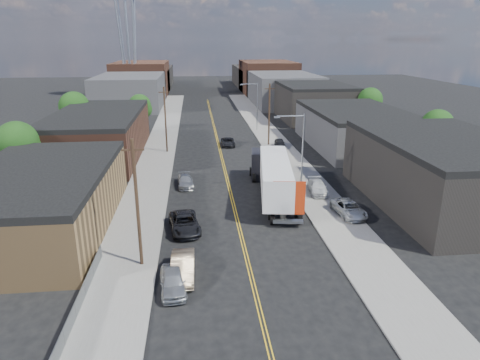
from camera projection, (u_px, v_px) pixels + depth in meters
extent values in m
plane|color=black|center=(215.00, 132.00, 81.13)|extent=(260.00, 260.00, 0.00)
cube|color=gold|center=(220.00, 151.00, 66.96)|extent=(0.32, 120.00, 0.01)
cube|color=slate|center=(159.00, 152.00, 65.99)|extent=(5.00, 140.00, 0.15)
cube|color=slate|center=(280.00, 149.00, 67.89)|extent=(5.00, 140.00, 0.15)
cube|color=brown|center=(40.00, 203.00, 38.88)|extent=(12.00, 22.00, 5.00)
cube|color=black|center=(36.00, 173.00, 38.00)|extent=(12.00, 22.00, 0.60)
cube|color=#43251B|center=(99.00, 136.00, 63.28)|extent=(12.00, 26.00, 6.00)
cube|color=black|center=(97.00, 114.00, 62.24)|extent=(12.00, 26.00, 0.60)
cube|color=black|center=(445.00, 174.00, 44.53)|extent=(14.00, 22.00, 6.50)
cube|color=black|center=(450.00, 141.00, 43.42)|extent=(14.00, 22.00, 0.60)
cube|color=navy|center=(383.00, 173.00, 43.74)|extent=(0.30, 20.00, 0.80)
cube|color=#343436|center=(355.00, 130.00, 69.25)|extent=(14.00, 24.00, 5.50)
cube|color=black|center=(357.00, 111.00, 68.29)|extent=(14.00, 24.00, 0.60)
cube|color=black|center=(313.00, 103.00, 93.57)|extent=(14.00, 22.00, 7.00)
cube|color=black|center=(313.00, 85.00, 92.38)|extent=(14.00, 22.00, 0.60)
cube|color=#343436|center=(131.00, 91.00, 110.94)|extent=(16.00, 30.00, 8.00)
cube|color=#343436|center=(283.00, 89.00, 114.94)|extent=(16.00, 30.00, 8.00)
cube|color=#43251B|center=(142.00, 78.00, 134.24)|extent=(16.00, 26.00, 10.00)
cube|color=#43251B|center=(267.00, 77.00, 138.24)|extent=(16.00, 26.00, 10.00)
cube|color=black|center=(148.00, 78.00, 153.60)|extent=(16.00, 40.00, 7.00)
cube|color=black|center=(258.00, 77.00, 157.60)|extent=(16.00, 40.00, 7.00)
cylinder|color=gray|center=(128.00, 46.00, 121.46)|extent=(0.80, 0.80, 30.00)
cylinder|color=gray|center=(121.00, 46.00, 119.63)|extent=(1.94, 1.94, 29.98)
cylinder|color=gray|center=(134.00, 46.00, 119.98)|extent=(1.94, 1.94, 29.98)
cylinder|color=gray|center=(123.00, 45.00, 122.95)|extent=(1.94, 1.94, 29.98)
cylinder|color=gray|center=(135.00, 45.00, 123.30)|extent=(1.94, 1.94, 29.98)
cylinder|color=gray|center=(302.00, 154.00, 47.46)|extent=(0.18, 0.18, 9.00)
cylinder|color=gray|center=(291.00, 116.00, 45.97)|extent=(3.00, 0.12, 0.12)
cube|color=gray|center=(277.00, 117.00, 45.85)|extent=(0.60, 0.25, 0.18)
cylinder|color=gray|center=(257.00, 107.00, 80.52)|extent=(0.18, 0.18, 9.00)
cylinder|color=gray|center=(250.00, 84.00, 79.03)|extent=(3.00, 0.12, 0.12)
cube|color=gray|center=(241.00, 85.00, 78.91)|extent=(0.60, 0.25, 0.18)
cylinder|color=black|center=(137.00, 205.00, 31.52)|extent=(0.26, 0.26, 10.00)
cube|color=black|center=(133.00, 150.00, 30.20)|extent=(1.60, 0.12, 0.12)
cylinder|color=black|center=(166.00, 120.00, 64.58)|extent=(0.26, 0.26, 10.00)
cube|color=black|center=(164.00, 92.00, 63.26)|extent=(1.60, 0.12, 0.12)
cylinder|color=black|center=(269.00, 115.00, 69.05)|extent=(0.26, 0.26, 10.00)
cube|color=black|center=(270.00, 89.00, 67.74)|extent=(1.60, 0.12, 0.12)
cube|color=slate|center=(76.00, 312.00, 26.42)|extent=(0.02, 16.00, 1.20)
cube|color=slate|center=(74.00, 304.00, 26.24)|extent=(0.05, 16.00, 0.05)
cylinder|color=black|center=(22.00, 170.00, 49.73)|extent=(0.36, 0.36, 4.25)
sphere|color=#15340E|center=(17.00, 142.00, 48.66)|extent=(4.76, 4.76, 4.76)
sphere|color=#15340E|center=(25.00, 148.00, 49.27)|extent=(3.74, 3.74, 3.74)
sphere|color=#15340E|center=(12.00, 148.00, 48.42)|extent=(3.40, 3.40, 3.40)
cylinder|color=black|center=(77.00, 128.00, 73.30)|extent=(0.36, 0.36, 4.50)
sphere|color=#15340E|center=(74.00, 107.00, 72.18)|extent=(5.04, 5.04, 5.04)
sphere|color=#15340E|center=(79.00, 112.00, 72.80)|extent=(3.96, 3.96, 3.96)
sphere|color=#15340E|center=(71.00, 111.00, 71.94)|extent=(3.60, 3.60, 3.60)
cylinder|color=black|center=(141.00, 121.00, 81.03)|extent=(0.36, 0.36, 3.75)
sphere|color=#15340E|center=(140.00, 105.00, 80.09)|extent=(4.20, 4.20, 4.20)
sphere|color=#15340E|center=(143.00, 109.00, 80.67)|extent=(3.30, 3.30, 3.30)
sphere|color=#15340E|center=(137.00, 109.00, 79.83)|extent=(3.00, 3.00, 3.00)
cylinder|color=black|center=(434.00, 147.00, 60.83)|extent=(0.36, 0.36, 4.00)
sphere|color=#15340E|center=(437.00, 125.00, 59.83)|extent=(4.48, 4.48, 4.48)
sphere|color=#15340E|center=(439.00, 130.00, 60.43)|extent=(3.52, 3.52, 3.52)
sphere|color=#15340E|center=(435.00, 130.00, 59.58)|extent=(3.20, 3.20, 3.20)
cylinder|color=black|center=(368.00, 118.00, 83.46)|extent=(0.36, 0.36, 4.25)
sphere|color=#15340E|center=(370.00, 100.00, 82.40)|extent=(4.76, 4.76, 4.76)
sphere|color=#15340E|center=(372.00, 104.00, 83.01)|extent=(3.74, 3.74, 3.74)
sphere|color=#15340E|center=(368.00, 103.00, 82.16)|extent=(3.40, 3.40, 3.40)
cube|color=silver|center=(275.00, 176.00, 45.19)|extent=(4.72, 13.82, 3.16)
cube|color=#A5280C|center=(289.00, 198.00, 38.80)|extent=(2.94, 0.51, 3.18)
cube|color=gray|center=(288.00, 221.00, 39.52)|extent=(2.84, 0.97, 0.25)
cube|color=black|center=(263.00, 164.00, 53.46)|extent=(3.28, 3.96, 3.50)
cylinder|color=black|center=(285.00, 216.00, 40.86)|extent=(3.06, 1.51, 1.13)
cylinder|color=black|center=(263.00, 174.00, 53.83)|extent=(2.95, 1.50, 1.13)
imported|color=#A1A5A6|center=(173.00, 281.00, 29.54)|extent=(2.15, 4.44, 1.46)
imported|color=#8A755A|center=(183.00, 267.00, 31.27)|extent=(1.71, 4.80, 1.58)
imported|color=black|center=(185.00, 223.00, 38.83)|extent=(3.24, 5.76, 1.52)
imported|color=#95989A|center=(185.00, 181.00, 50.70)|extent=(2.11, 4.52, 1.28)
imported|color=#B6B9BC|center=(349.00, 209.00, 41.94)|extent=(2.72, 5.15, 1.38)
imported|color=silver|center=(318.00, 187.00, 48.11)|extent=(2.27, 4.70, 1.32)
imported|color=black|center=(280.00, 143.00, 68.77)|extent=(1.79, 3.88, 1.29)
imported|color=black|center=(228.00, 142.00, 70.03)|extent=(2.17, 4.62, 1.28)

